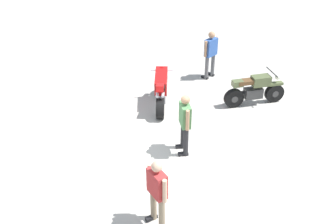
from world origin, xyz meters
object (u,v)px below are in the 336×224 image
Objects in this scene: motorcycle_red_sportbike at (161,88)px; person_in_blue_shirt at (211,52)px; person_in_green_shirt at (185,121)px; motorcycle_olive_vintage at (255,90)px; person_in_red_shirt at (157,190)px.

person_in_blue_shirt is (-2.42, -0.72, 0.36)m from motorcycle_red_sportbike.
person_in_blue_shirt reaches higher than person_in_green_shirt.
motorcycle_olive_vintage is 1.15× the size of person_in_green_shirt.
motorcycle_olive_vintage is 1.13× the size of person_in_blue_shirt.
person_in_blue_shirt is at bearing -114.02° from person_in_green_shirt.
person_in_green_shirt is (-1.82, -1.70, 0.03)m from person_in_red_shirt.
person_in_green_shirt is at bearing -163.19° from motorcycle_red_sportbike.
person_in_blue_shirt reaches higher than motorcycle_olive_vintage.
person_in_red_shirt reaches higher than motorcycle_red_sportbike.
motorcycle_red_sportbike is 1.02× the size of person_in_blue_shirt.
motorcycle_red_sportbike is 1.07× the size of person_in_red_shirt.
person_in_green_shirt is 4.35m from person_in_blue_shirt.
motorcycle_red_sportbike is at bearing 167.51° from motorcycle_olive_vintage.
person_in_red_shirt is 2.49m from person_in_green_shirt.
person_in_red_shirt is at bearing 120.53° from person_in_blue_shirt.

